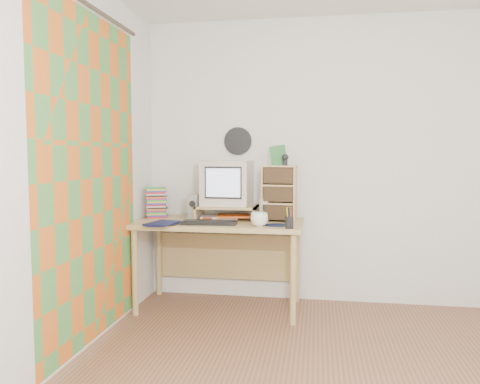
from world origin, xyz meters
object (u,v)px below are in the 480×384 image
(keyboard, at_px, (210,223))
(dvd_stack, at_px, (157,204))
(cd_rack, at_px, (279,193))
(crt_monitor, at_px, (227,183))
(diary, at_px, (152,221))
(mug, at_px, (259,219))
(desk, at_px, (221,236))

(keyboard, bearing_deg, dvd_stack, 145.53)
(keyboard, xyz_separation_m, cd_rack, (0.54, 0.27, 0.22))
(dvd_stack, xyz_separation_m, cd_rack, (1.09, -0.06, 0.11))
(crt_monitor, bearing_deg, dvd_stack, -176.25)
(crt_monitor, bearing_deg, diary, -139.73)
(crt_monitor, bearing_deg, mug, -46.03)
(desk, height_order, keyboard, keyboard)
(keyboard, xyz_separation_m, mug, (0.41, -0.02, 0.04))
(mug, bearing_deg, cd_rack, 66.19)
(keyboard, bearing_deg, mug, -7.05)
(crt_monitor, xyz_separation_m, cd_rack, (0.46, -0.07, -0.08))
(crt_monitor, distance_m, mug, 0.56)
(dvd_stack, bearing_deg, crt_monitor, -17.76)
(desk, height_order, crt_monitor, crt_monitor)
(desk, relative_size, dvd_stack, 5.77)
(desk, height_order, cd_rack, cd_rack)
(cd_rack, bearing_deg, crt_monitor, 175.64)
(keyboard, distance_m, diary, 0.46)
(dvd_stack, distance_m, mug, 1.03)
(keyboard, height_order, mug, mug)
(desk, xyz_separation_m, keyboard, (-0.04, -0.26, 0.15))
(keyboard, bearing_deg, crt_monitor, 74.31)
(crt_monitor, bearing_deg, desk, -110.37)
(dvd_stack, bearing_deg, desk, -25.99)
(keyboard, relative_size, diary, 1.75)
(cd_rack, relative_size, diary, 1.88)
(keyboard, distance_m, mug, 0.41)
(keyboard, relative_size, mug, 3.23)
(desk, xyz_separation_m, diary, (-0.49, -0.33, 0.16))
(desk, xyz_separation_m, crt_monitor, (0.04, 0.09, 0.45))
(crt_monitor, relative_size, cd_rack, 0.86)
(keyboard, bearing_deg, desk, 78.08)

